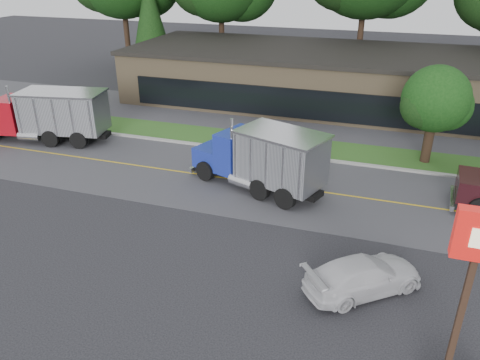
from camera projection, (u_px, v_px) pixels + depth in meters
The scene contains 13 objects.
ground at pixel (160, 275), 18.13m from camera, with size 140.00×140.00×0.00m, color #39393F.
road at pixel (235, 180), 25.84m from camera, with size 60.00×8.00×0.02m, color #58585D.
center_line at pixel (235, 180), 25.84m from camera, with size 60.00×0.12×0.01m, color gold.
curb at pixel (257, 153), 29.43m from camera, with size 60.00×0.30×0.12m, color #9E9E99.
grass_verge at pixel (264, 143), 30.98m from camera, with size 60.00×3.40×0.03m, color #345F20.
far_parking at pixel (282, 120), 35.26m from camera, with size 60.00×7.00×0.02m, color #58585D.
strip_mall at pixel (324, 78), 38.96m from camera, with size 32.00×12.00×4.00m, color #887253.
bilo_sign at pixel (474, 345), 12.14m from camera, with size 2.20×1.90×5.95m.
evergreen_left at pixel (150, 20), 45.97m from camera, with size 4.42×4.42×10.05m.
tree_verge at pixel (436, 102), 26.58m from camera, with size 4.05×3.81×5.77m.
dump_truck_red at pixel (46, 114), 30.65m from camera, with size 9.42×4.15×3.36m.
dump_truck_blue at pixel (264, 157), 24.10m from camera, with size 7.70×4.82×3.36m.
rally_car at pixel (364, 275), 17.04m from camera, with size 1.84×4.53×1.31m, color silver.
Camera 1 is at (7.58, -13.04, 11.15)m, focal length 35.00 mm.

